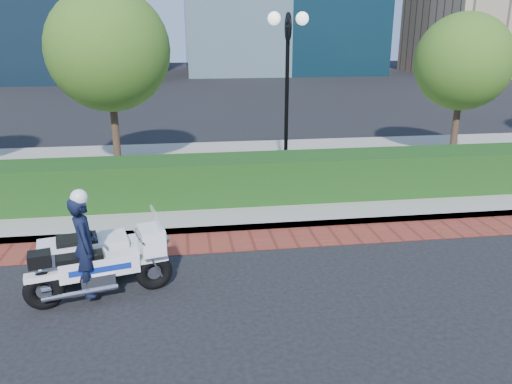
{
  "coord_description": "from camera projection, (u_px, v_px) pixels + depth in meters",
  "views": [
    {
      "loc": [
        -1.65,
        -7.42,
        3.91
      ],
      "look_at": [
        -0.34,
        1.48,
        1.0
      ],
      "focal_mm": 35.0,
      "sensor_mm": 36.0,
      "label": 1
    }
  ],
  "objects": [
    {
      "name": "ground",
      "position": [
        289.0,
        274.0,
        8.42
      ],
      "size": [
        120.0,
        120.0,
        0.0
      ],
      "primitive_type": "plane",
      "color": "black",
      "rests_on": "ground"
    },
    {
      "name": "brick_strip",
      "position": [
        273.0,
        239.0,
        9.83
      ],
      "size": [
        60.0,
        1.0,
        0.01
      ],
      "primitive_type": "cube",
      "color": "maroon",
      "rests_on": "ground"
    },
    {
      "name": "sidewalk",
      "position": [
        245.0,
        174.0,
        14.04
      ],
      "size": [
        60.0,
        8.0,
        0.15
      ],
      "primitive_type": "cube",
      "color": "gray",
      "rests_on": "ground"
    },
    {
      "name": "hedge_main",
      "position": [
        257.0,
        178.0,
        11.6
      ],
      "size": [
        18.0,
        1.2,
        1.0
      ],
      "primitive_type": "cube",
      "color": "black",
      "rests_on": "sidewalk"
    },
    {
      "name": "lamppost",
      "position": [
        287.0,
        71.0,
        12.54
      ],
      "size": [
        1.02,
        0.7,
        4.21
      ],
      "color": "black",
      "rests_on": "sidewalk"
    },
    {
      "name": "tree_b",
      "position": [
        108.0,
        50.0,
        12.99
      ],
      "size": [
        3.2,
        3.2,
        4.89
      ],
      "color": "#332319",
      "rests_on": "sidewalk"
    },
    {
      "name": "tree_c",
      "position": [
        463.0,
        62.0,
        14.49
      ],
      "size": [
        2.8,
        2.8,
        4.3
      ],
      "color": "#332319",
      "rests_on": "sidewalk"
    },
    {
      "name": "police_motorcycle",
      "position": [
        91.0,
        255.0,
        7.71
      ],
      "size": [
        2.18,
        1.58,
        1.78
      ],
      "rotation": [
        0.0,
        0.0,
        0.24
      ],
      "color": "black",
      "rests_on": "ground"
    }
  ]
}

